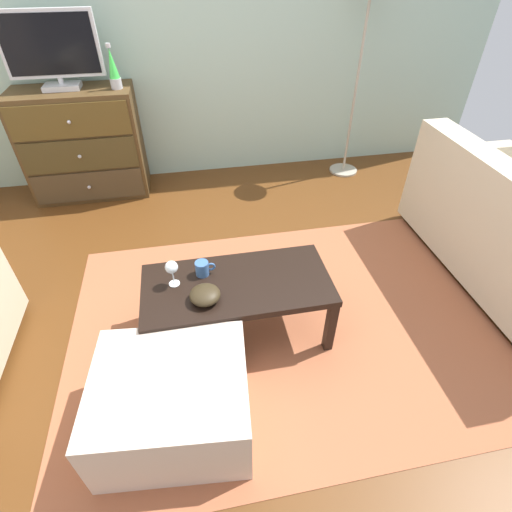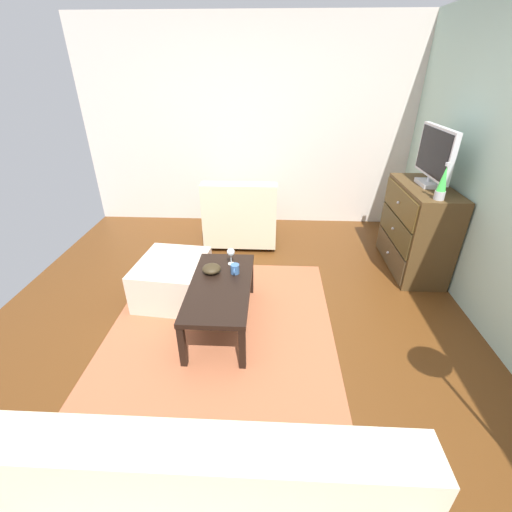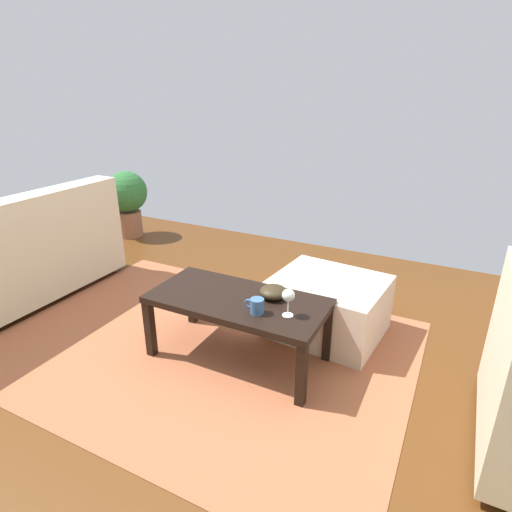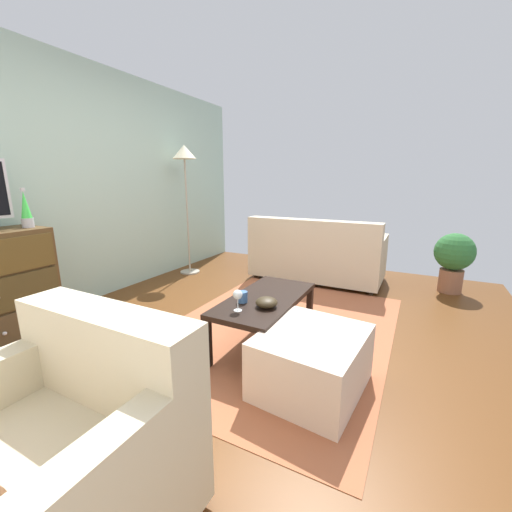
{
  "view_description": "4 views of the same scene",
  "coord_description": "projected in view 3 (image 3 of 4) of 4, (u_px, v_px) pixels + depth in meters",
  "views": [
    {
      "loc": [
        -0.27,
        -1.75,
        1.88
      ],
      "look_at": [
        0.05,
        -0.08,
        0.48
      ],
      "focal_mm": 27.14,
      "sensor_mm": 36.0,
      "label": 1
    },
    {
      "loc": [
        2.28,
        0.21,
        1.98
      ],
      "look_at": [
        -0.04,
        0.1,
        0.7
      ],
      "focal_mm": 24.26,
      "sensor_mm": 36.0,
      "label": 2
    },
    {
      "loc": [
        -1.16,
        1.7,
        1.56
      ],
      "look_at": [
        -0.21,
        -0.18,
        0.71
      ],
      "focal_mm": 29.59,
      "sensor_mm": 36.0,
      "label": 3
    },
    {
      "loc": [
        -2.26,
        -1.24,
        1.32
      ],
      "look_at": [
        0.05,
        -0.05,
        0.7
      ],
      "focal_mm": 22.38,
      "sensor_mm": 36.0,
      "label": 4
    }
  ],
  "objects": [
    {
      "name": "ground_plane",
      "position": [
        210.0,
        375.0,
        2.49
      ],
      "size": [
        5.49,
        4.6,
        0.05
      ],
      "primitive_type": "cube",
      "color": "#563013"
    },
    {
      "name": "area_rug",
      "position": [
        201.0,
        345.0,
        2.73
      ],
      "size": [
        2.6,
        1.9,
        0.01
      ],
      "primitive_type": "cube",
      "color": "#A15839",
      "rests_on": "ground_plane"
    },
    {
      "name": "coffee_table",
      "position": [
        238.0,
        306.0,
        2.48
      ],
      "size": [
        1.04,
        0.5,
        0.41
      ],
      "color": "black",
      "rests_on": "ground_plane"
    },
    {
      "name": "wine_glass",
      "position": [
        288.0,
        296.0,
        2.23
      ],
      "size": [
        0.07,
        0.07,
        0.16
      ],
      "color": "silver",
      "rests_on": "coffee_table"
    },
    {
      "name": "mug",
      "position": [
        257.0,
        306.0,
        2.28
      ],
      "size": [
        0.11,
        0.08,
        0.08
      ],
      "color": "#396198",
      "rests_on": "coffee_table"
    },
    {
      "name": "bowl_decorative",
      "position": [
        273.0,
        292.0,
        2.45
      ],
      "size": [
        0.16,
        0.16,
        0.07
      ],
      "primitive_type": "ellipsoid",
      "color": "#312716",
      "rests_on": "coffee_table"
    },
    {
      "name": "couch_large",
      "position": [
        5.0,
        262.0,
        3.16
      ],
      "size": [
        0.85,
        1.7,
        0.85
      ],
      "color": "#332319",
      "rests_on": "ground_plane"
    },
    {
      "name": "ottoman",
      "position": [
        328.0,
        306.0,
        2.81
      ],
      "size": [
        0.76,
        0.67,
        0.39
      ],
      "primitive_type": "cube",
      "rotation": [
        0.0,
        0.0,
        -0.1
      ],
      "color": "beige",
      "rests_on": "ground_plane"
    },
    {
      "name": "potted_plant",
      "position": [
        127.0,
        198.0,
        4.56
      ],
      "size": [
        0.44,
        0.44,
        0.72
      ],
      "color": "brown",
      "rests_on": "ground_plane"
    }
  ]
}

